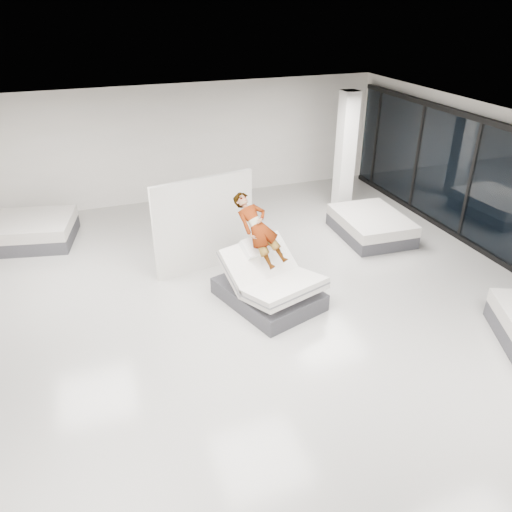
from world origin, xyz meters
name	(u,v)px	position (x,y,z in m)	size (l,w,h in m)	color
room	(261,255)	(0.00, 0.00, 1.60)	(14.00, 14.04, 3.20)	#ABA9A2
hero_bed	(269,286)	(0.53, 0.97, 0.36)	(1.94, 2.24, 1.20)	#3C3D42
person	(259,241)	(0.43, 1.28, 1.18)	(0.56, 0.37, 1.55)	slate
remote	(280,253)	(0.74, 1.01, 1.02)	(0.05, 0.14, 0.03)	black
divider_panel	(204,224)	(-0.26, 2.72, 1.02)	(2.25, 0.10, 2.04)	silver
flat_bed_right_far	(371,225)	(3.95, 2.89, 0.27)	(1.59, 2.06, 0.55)	#3C3D42
flat_bed_left_far	(26,231)	(-3.98, 5.36, 0.30)	(2.45, 2.03, 0.59)	#3C3D42
column	(345,154)	(4.00, 4.50, 1.60)	(0.40, 0.40, 3.20)	silver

